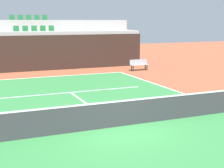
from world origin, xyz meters
name	(u,v)px	position (x,y,z in m)	size (l,w,h in m)	color
ground_plane	(119,127)	(0.00, 0.00, 0.00)	(80.00, 80.00, 0.00)	brown
court_surface	(119,127)	(0.00, 0.00, 0.01)	(11.00, 24.00, 0.01)	#2D7238
baseline_far	(48,77)	(0.00, 11.95, 0.01)	(11.00, 0.10, 0.00)	white
service_line_far	(70,92)	(0.00, 6.40, 0.01)	(8.26, 0.10, 0.00)	white
centre_service_line	(90,106)	(0.00, 3.20, 0.01)	(0.10, 6.40, 0.00)	white
back_wall	(39,53)	(0.00, 15.20, 1.36)	(17.43, 0.30, 2.72)	black
stands_tier_lower	(35,50)	(0.00, 16.55, 1.50)	(17.43, 2.40, 3.00)	#9E9E99
stands_tier_upper	(30,43)	(0.00, 18.95, 1.94)	(17.43, 2.40, 3.89)	#9E9E99
seating_row_lower	(34,30)	(0.00, 16.64, 3.13)	(3.24, 0.44, 0.44)	#1E6633
seating_row_upper	(29,18)	(0.00, 19.04, 4.01)	(3.24, 0.44, 0.44)	#1E6633
tennis_net	(119,113)	(0.00, 0.00, 0.51)	(11.08, 0.08, 1.07)	black
player_bench	(139,64)	(7.21, 12.30, 0.51)	(1.50, 0.40, 0.85)	#99999E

